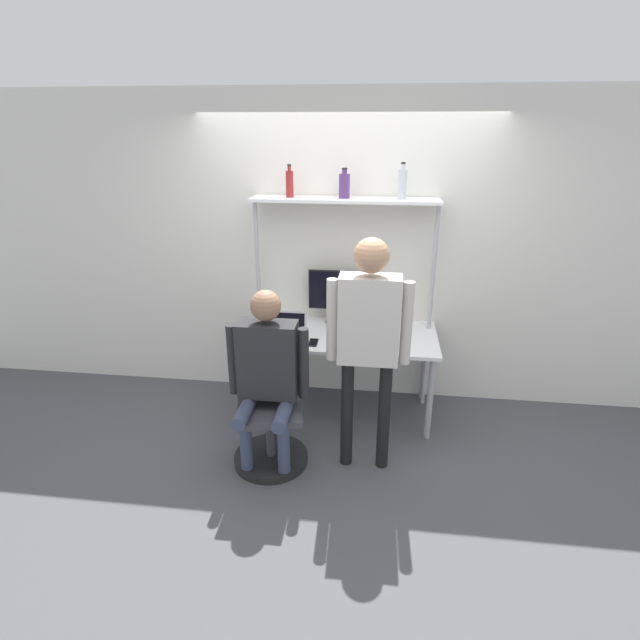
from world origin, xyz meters
name	(u,v)px	position (x,y,z in m)	size (l,w,h in m)	color
ground_plane	(335,436)	(0.00, 0.00, 0.00)	(12.00, 12.00, 0.00)	#4C4C51
wall_back	(346,253)	(0.00, 0.82, 1.35)	(8.00, 0.06, 2.70)	silver
desk	(340,342)	(0.00, 0.41, 0.68)	(1.62, 0.77, 0.75)	white
shelf_unit	(344,232)	(0.00, 0.63, 1.58)	(1.54, 0.31, 1.85)	white
monitor	(337,294)	(-0.06, 0.66, 1.02)	(0.50, 0.20, 0.48)	black
laptop	(288,332)	(-0.41, 0.23, 0.81)	(0.29, 0.23, 0.23)	#BCBCC1
cell_phone	(313,343)	(-0.20, 0.18, 0.76)	(0.07, 0.15, 0.01)	black
office_chair	(270,426)	(-0.46, -0.35, 0.29)	(0.56, 0.56, 0.93)	black
person_seated	(267,367)	(-0.45, -0.40, 0.81)	(0.59, 0.47, 1.36)	#38425B
person_standing	(369,327)	(0.25, -0.33, 1.12)	(0.58, 0.23, 1.73)	black
bottle_purple	(344,185)	(-0.01, 0.63, 1.95)	(0.09, 0.09, 0.24)	#593372
bottle_clear	(402,184)	(0.45, 0.63, 1.97)	(0.07, 0.07, 0.28)	silver
bottle_red	(290,183)	(-0.45, 0.63, 1.96)	(0.06, 0.06, 0.26)	maroon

